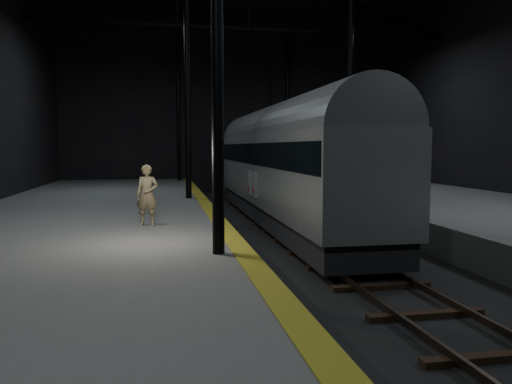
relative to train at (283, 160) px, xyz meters
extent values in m
plane|color=black|center=(0.00, -5.62, -2.78)|extent=(44.00, 44.00, 0.00)
cube|color=#545451|center=(-7.50, -5.62, -2.28)|extent=(9.00, 43.80, 1.00)
cube|color=olive|center=(-3.25, -5.62, -1.77)|extent=(0.50, 43.80, 0.01)
cube|color=#3F3328|center=(-0.72, -5.62, -2.61)|extent=(0.08, 43.00, 0.14)
cube|color=#3F3328|center=(0.72, -5.62, -2.61)|extent=(0.08, 43.00, 0.14)
cube|color=black|center=(0.00, -5.62, -2.72)|extent=(2.40, 42.00, 0.12)
cylinder|color=black|center=(-3.80, -9.62, 3.22)|extent=(0.26, 0.26, 10.00)
cylinder|color=black|center=(-3.80, 2.38, 3.22)|extent=(0.26, 0.26, 10.00)
cylinder|color=black|center=(3.80, 2.38, 3.22)|extent=(0.26, 0.26, 10.00)
cylinder|color=black|center=(-3.80, 14.38, 3.22)|extent=(0.26, 0.26, 10.00)
cylinder|color=black|center=(3.80, 14.38, 3.22)|extent=(0.26, 0.26, 10.00)
cube|color=black|center=(0.00, 8.38, 7.22)|extent=(23.60, 0.15, 0.18)
cube|color=#9FA2A6|center=(0.00, 0.00, -0.40)|extent=(2.70, 18.64, 2.80)
cube|color=black|center=(0.00, 0.00, -2.16)|extent=(2.47, 18.27, 0.79)
cube|color=black|center=(0.00, 0.00, 0.25)|extent=(2.76, 18.36, 0.84)
cylinder|color=slate|center=(0.00, 0.00, 1.00)|extent=(2.65, 18.46, 2.65)
cube|color=black|center=(0.00, -6.52, -2.50)|extent=(1.68, 2.05, 0.33)
cube|color=black|center=(0.00, 6.52, -2.50)|extent=(1.68, 2.05, 0.33)
cube|color=silver|center=(-1.38, -0.93, -0.96)|extent=(0.04, 0.70, 0.98)
cube|color=silver|center=(-1.38, 0.19, -0.96)|extent=(0.04, 0.70, 0.98)
cylinder|color=#A31415|center=(-1.40, -0.76, -1.20)|extent=(0.03, 0.24, 0.24)
cylinder|color=#A31415|center=(-1.40, 0.35, -1.20)|extent=(0.03, 0.24, 0.24)
imported|color=#96845C|center=(-5.42, -5.27, -0.88)|extent=(0.74, 0.57, 1.79)
camera|label=1|loc=(-4.99, -20.25, 0.53)|focal=35.00mm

